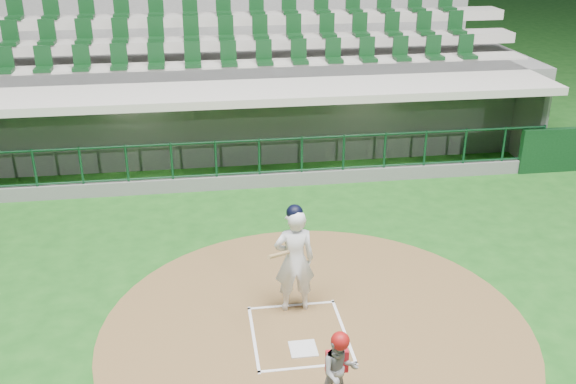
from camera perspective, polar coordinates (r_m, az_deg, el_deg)
name	(u,v)px	position (r m, az deg, el deg)	size (l,w,h in m)	color
ground	(296,324)	(11.06, 0.74, -11.67)	(120.00, 120.00, 0.00)	#174D16
dirt_circle	(316,329)	(10.94, 2.50, -12.10)	(7.20, 7.20, 0.01)	brown
home_plate	(303,349)	(10.49, 1.36, -13.76)	(0.43, 0.43, 0.02)	silver
batter_box_chalk	(299,334)	(10.81, 1.00, -12.51)	(1.55, 1.80, 0.01)	white
dugout_structure	(255,128)	(17.66, -2.99, 5.72)	(16.40, 3.70, 3.00)	slate
seating_deck	(243,84)	(20.48, -4.05, 9.56)	(17.00, 6.72, 5.15)	slate
batter	(294,259)	(10.92, 0.57, -5.94)	(0.89, 0.88, 1.99)	white
catcher	(339,369)	(9.21, 4.56, -15.40)	(0.56, 0.45, 1.20)	gray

